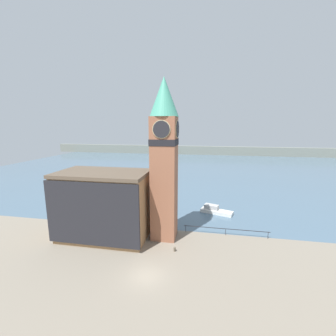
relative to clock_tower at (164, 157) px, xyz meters
The scene contains 8 objects.
ground_plane 15.80m from the clock_tower, 91.61° to the right, with size 160.00×160.00×0.00m, color gray.
water 63.70m from the clock_tower, 90.25° to the left, with size 160.00×120.00×0.00m.
far_shoreline 102.94m from the clock_tower, 90.15° to the left, with size 180.00×3.00×5.00m.
pier_railing 15.11m from the clock_tower, 13.14° to the left, with size 13.23×0.08×1.09m.
clock_tower is the anchor object (origin of this frame).
pier_building 11.84m from the clock_tower, 169.81° to the right, with size 13.61×7.79×10.32m.
boat_near 18.29m from the clock_tower, 54.56° to the left, with size 6.48×3.83×1.56m.
mooring_bollard_near 13.03m from the clock_tower, 60.25° to the right, with size 0.30×0.30×0.64m.
Camera 1 is at (6.64, -22.26, 17.07)m, focal length 24.00 mm.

